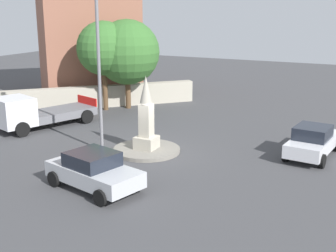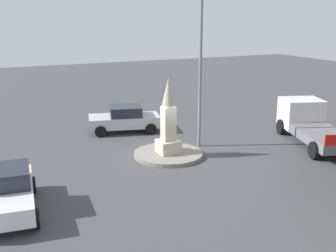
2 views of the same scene
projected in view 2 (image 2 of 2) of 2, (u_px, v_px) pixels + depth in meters
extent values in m
plane|color=#424244|center=(168.00, 156.00, 20.18)|extent=(80.00, 80.00, 0.00)
cylinder|color=gray|center=(168.00, 154.00, 20.15)|extent=(3.33, 3.33, 0.18)
cube|color=#B2AA99|center=(168.00, 146.00, 20.05)|extent=(1.00, 1.00, 0.61)
cube|color=#B2AA99|center=(168.00, 124.00, 19.76)|extent=(0.58, 0.58, 1.64)
cone|color=#B2AA99|center=(168.00, 92.00, 19.37)|extent=(0.64, 0.64, 1.37)
cylinder|color=slate|center=(200.00, 63.00, 20.64)|extent=(0.16, 0.16, 8.52)
cube|color=#B7BABF|center=(124.00, 121.00, 24.23)|extent=(4.35, 2.75, 0.63)
cube|color=#1E232D|center=(125.00, 111.00, 24.09)|extent=(2.13, 2.05, 0.56)
cylinder|color=black|center=(101.00, 132.00, 23.20)|extent=(0.67, 0.37, 0.64)
cylinder|color=black|center=(99.00, 123.00, 24.91)|extent=(0.67, 0.37, 0.64)
cylinder|color=black|center=(151.00, 129.00, 23.71)|extent=(0.67, 0.37, 0.64)
cylinder|color=black|center=(146.00, 121.00, 25.43)|extent=(0.67, 0.37, 0.64)
cube|color=silver|center=(8.00, 195.00, 14.30)|extent=(2.09, 4.27, 0.62)
cube|color=#1E232D|center=(6.00, 176.00, 14.34)|extent=(1.71, 1.91, 0.59)
cylinder|color=black|center=(36.00, 219.00, 13.33)|extent=(0.29, 0.66, 0.64)
cylinder|color=black|center=(33.00, 185.00, 15.96)|extent=(0.29, 0.66, 0.64)
cube|color=silver|center=(301.00, 113.00, 23.59)|extent=(2.63, 2.47, 1.61)
cube|color=slate|center=(325.00, 138.00, 20.89)|extent=(3.34, 4.53, 0.48)
cylinder|color=black|center=(281.00, 127.00, 23.79)|extent=(0.54, 0.89, 0.84)
cylinder|color=black|center=(317.00, 126.00, 24.01)|extent=(0.54, 0.89, 0.84)
cylinder|color=black|center=(315.00, 150.00, 19.69)|extent=(0.54, 0.89, 0.84)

